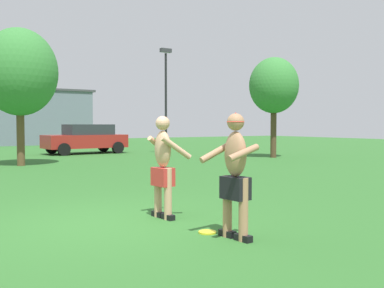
# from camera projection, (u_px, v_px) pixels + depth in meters

# --- Properties ---
(ground_plane) EXTENTS (80.00, 80.00, 0.00)m
(ground_plane) POSITION_uv_depth(u_px,v_px,m) (111.00, 224.00, 7.01)
(ground_plane) COLOR #2D6628
(player_with_cap) EXTENTS (0.65, 0.66, 1.74)m
(player_with_cap) POSITION_uv_depth(u_px,v_px,m) (235.00, 169.00, 6.03)
(player_with_cap) COLOR black
(player_with_cap) RESTS_ON ground_plane
(player_in_red) EXTENTS (0.60, 0.70, 1.72)m
(player_in_red) POSITION_uv_depth(u_px,v_px,m) (163.00, 164.00, 7.39)
(player_in_red) COLOR black
(player_in_red) RESTS_ON ground_plane
(frisbee) EXTENTS (0.26, 0.26, 0.03)m
(frisbee) POSITION_uv_depth(u_px,v_px,m) (207.00, 232.00, 6.41)
(frisbee) COLOR yellow
(frisbee) RESTS_ON ground_plane
(car_red_mid_lot) EXTENTS (4.42, 2.29, 1.58)m
(car_red_mid_lot) POSITION_uv_depth(u_px,v_px,m) (86.00, 138.00, 23.82)
(car_red_mid_lot) COLOR maroon
(car_red_mid_lot) RESTS_ON ground_plane
(lamp_post) EXTENTS (0.60, 0.24, 5.52)m
(lamp_post) POSITION_uv_depth(u_px,v_px,m) (166.00, 89.00, 22.98)
(lamp_post) COLOR black
(lamp_post) RESTS_ON ground_plane
(outbuilding_behind_lot) EXTENTS (12.16, 5.00, 4.32)m
(outbuilding_behind_lot) POSITION_uv_depth(u_px,v_px,m) (9.00, 117.00, 34.13)
(outbuilding_behind_lot) COLOR slate
(outbuilding_behind_lot) RESTS_ON ground_plane
(tree_left_field) EXTENTS (2.84, 2.84, 5.22)m
(tree_left_field) POSITION_uv_depth(u_px,v_px,m) (20.00, 72.00, 16.69)
(tree_left_field) COLOR brown
(tree_left_field) RESTS_ON ground_plane
(tree_behind_players) EXTENTS (2.33, 2.33, 4.75)m
(tree_behind_players) POSITION_uv_depth(u_px,v_px,m) (274.00, 86.00, 20.84)
(tree_behind_players) COLOR #4C3823
(tree_behind_players) RESTS_ON ground_plane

